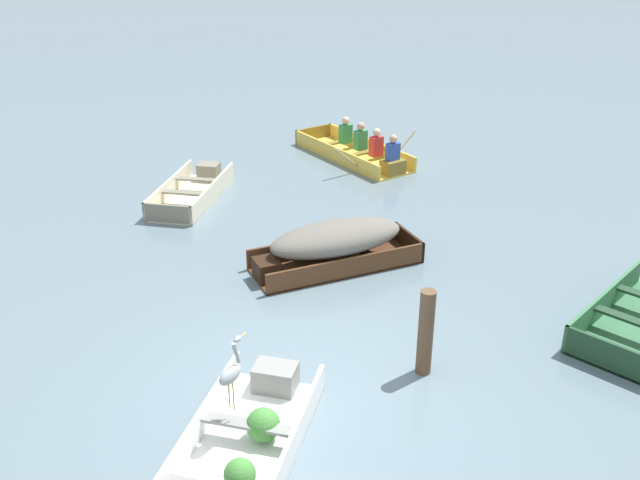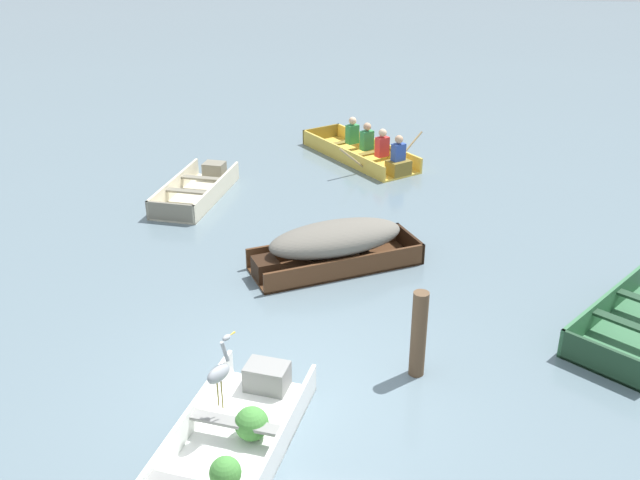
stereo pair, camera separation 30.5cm
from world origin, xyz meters
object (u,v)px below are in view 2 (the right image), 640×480
skiff_dark_varnish_far_moored (334,243)px  rowboat_yellow_with_crew (366,151)px  dinghy_white_foreground (228,452)px  heron_on_dinghy (219,371)px  mooring_post (419,334)px  skiff_cream_near_moored (198,189)px

skiff_dark_varnish_far_moored → rowboat_yellow_with_crew: bearing=88.9°
rowboat_yellow_with_crew → dinghy_white_foreground: bearing=-94.0°
dinghy_white_foreground → skiff_dark_varnish_far_moored: (0.59, 4.65, 0.29)m
heron_on_dinghy → mooring_post: heron_on_dinghy is taller
skiff_cream_near_moored → heron_on_dinghy: (2.36, -6.98, 0.75)m
mooring_post → dinghy_white_foreground: bearing=-136.3°
dinghy_white_foreground → skiff_cream_near_moored: 7.79m
heron_on_dinghy → mooring_post: bearing=34.9°
skiff_dark_varnish_far_moored → heron_on_dinghy: (-0.75, -4.25, 0.46)m
skiff_dark_varnish_far_moored → rowboat_yellow_with_crew: (0.10, 5.34, -0.20)m
skiff_dark_varnish_far_moored → mooring_post: size_ratio=2.45×
skiff_dark_varnish_far_moored → mooring_post: mooring_post is taller
skiff_cream_near_moored → mooring_post: (4.47, -5.50, 0.45)m
skiff_cream_near_moored → skiff_dark_varnish_far_moored: 4.14m
dinghy_white_foreground → skiff_dark_varnish_far_moored: size_ratio=1.19×
dinghy_white_foreground → skiff_cream_near_moored: size_ratio=1.32×
dinghy_white_foreground → heron_on_dinghy: size_ratio=4.09×
skiff_cream_near_moored → dinghy_white_foreground: bearing=-71.2°
skiff_cream_near_moored → skiff_dark_varnish_far_moored: skiff_dark_varnish_far_moored is taller
skiff_dark_varnish_far_moored → rowboat_yellow_with_crew: 5.35m
dinghy_white_foreground → rowboat_yellow_with_crew: bearing=86.0°
heron_on_dinghy → skiff_cream_near_moored: bearing=108.7°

